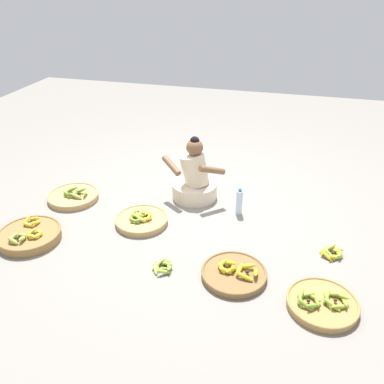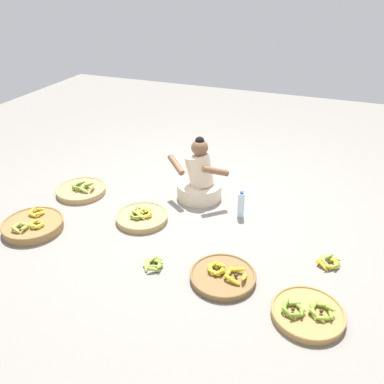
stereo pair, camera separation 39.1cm
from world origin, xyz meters
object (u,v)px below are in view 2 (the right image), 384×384
(banana_basket_front_center, at_px, (223,276))
(loose_bananas_back_right, at_px, (329,262))
(water_bottle, at_px, (241,205))
(vendor_woman_front, at_px, (199,179))
(banana_basket_mid_right, at_px, (308,313))
(loose_bananas_back_left, at_px, (154,264))
(banana_basket_mid_left, at_px, (81,190))
(banana_basket_front_left, at_px, (142,217))
(banana_basket_front_right, at_px, (33,225))

(banana_basket_front_center, xyz_separation_m, loose_bananas_back_right, (0.84, 0.53, -0.01))
(water_bottle, bearing_deg, loose_bananas_back_right, -27.52)
(vendor_woman_front, height_order, water_bottle, vendor_woman_front)
(banana_basket_mid_right, height_order, loose_bananas_back_left, banana_basket_mid_right)
(banana_basket_mid_right, bearing_deg, banana_basket_mid_left, 159.75)
(banana_basket_front_left, bearing_deg, banana_basket_front_right, -149.99)
(banana_basket_mid_left, xyz_separation_m, loose_bananas_back_right, (2.88, -0.32, -0.01))
(banana_basket_mid_right, bearing_deg, loose_bananas_back_left, 175.16)
(banana_basket_mid_left, height_order, water_bottle, water_bottle)
(banana_basket_mid_left, height_order, loose_bananas_back_left, banana_basket_mid_left)
(banana_basket_front_left, bearing_deg, loose_bananas_back_left, -54.87)
(banana_basket_mid_left, bearing_deg, vendor_woman_front, 17.17)
(vendor_woman_front, relative_size, loose_bananas_back_right, 3.19)
(loose_bananas_back_right, bearing_deg, water_bottle, 152.48)
(banana_basket_mid_left, xyz_separation_m, banana_basket_front_right, (-0.02, -0.83, 0.01))
(banana_basket_front_center, distance_m, banana_basket_mid_left, 2.20)
(banana_basket_front_center, bearing_deg, banana_basket_front_right, 179.38)
(banana_basket_front_right, distance_m, water_bottle, 2.18)
(vendor_woman_front, height_order, loose_bananas_back_left, vendor_woman_front)
(banana_basket_front_right, height_order, loose_bananas_back_right, banana_basket_front_right)
(loose_bananas_back_left, bearing_deg, banana_basket_mid_left, 147.05)
(banana_basket_front_center, height_order, banana_basket_mid_right, banana_basket_mid_right)
(banana_basket_front_left, bearing_deg, banana_basket_mid_right, -22.50)
(banana_basket_front_left, xyz_separation_m, water_bottle, (0.96, 0.45, 0.10))
(loose_bananas_back_left, bearing_deg, water_bottle, 64.95)
(banana_basket_mid_left, bearing_deg, banana_basket_front_center, -22.61)
(vendor_woman_front, bearing_deg, banana_basket_front_center, -61.49)
(banana_basket_front_left, height_order, water_bottle, water_bottle)
(loose_bananas_back_left, bearing_deg, banana_basket_front_right, 176.71)
(banana_basket_mid_left, xyz_separation_m, banana_basket_mid_right, (2.77, -1.02, -0.00))
(vendor_woman_front, height_order, banana_basket_front_right, vendor_woman_front)
(banana_basket_front_left, xyz_separation_m, banana_basket_front_right, (-0.97, -0.56, 0.01))
(banana_basket_mid_left, relative_size, water_bottle, 1.89)
(loose_bananas_back_right, xyz_separation_m, water_bottle, (-0.97, 0.50, 0.11))
(banana_basket_front_left, height_order, banana_basket_mid_right, banana_basket_mid_right)
(banana_basket_front_left, height_order, banana_basket_front_center, banana_basket_front_left)
(banana_basket_mid_right, height_order, water_bottle, water_bottle)
(banana_basket_front_left, distance_m, loose_bananas_back_left, 0.78)
(vendor_woman_front, xyz_separation_m, loose_bananas_back_left, (0.05, -1.32, -0.21))
(vendor_woman_front, distance_m, loose_bananas_back_left, 1.34)
(vendor_woman_front, height_order, banana_basket_front_left, vendor_woman_front)
(loose_bananas_back_left, distance_m, water_bottle, 1.21)
(banana_basket_front_left, bearing_deg, banana_basket_mid_left, 164.28)
(banana_basket_front_center, relative_size, loose_bananas_back_left, 2.43)
(vendor_woman_front, relative_size, banana_basket_mid_left, 1.30)
(banana_basket_mid_left, distance_m, water_bottle, 1.92)
(water_bottle, bearing_deg, vendor_woman_front, 157.80)
(banana_basket_mid_right, distance_m, loose_bananas_back_right, 0.71)
(banana_basket_front_right, xyz_separation_m, banana_basket_mid_right, (2.79, -0.20, -0.01))
(banana_basket_front_center, relative_size, loose_bananas_back_right, 2.43)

